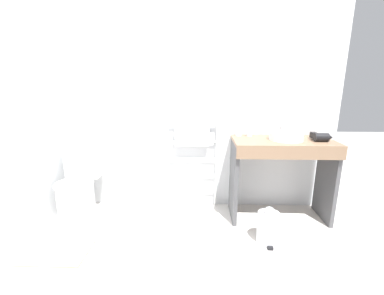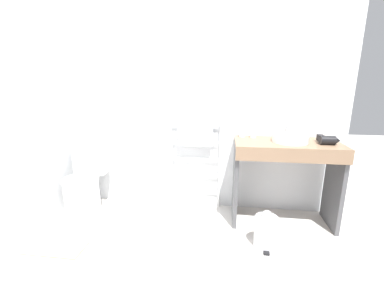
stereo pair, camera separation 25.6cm
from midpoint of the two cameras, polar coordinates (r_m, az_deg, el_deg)
name	(u,v)px [view 2 (the right image)]	position (r m, az deg, el deg)	size (l,w,h in m)	color
ground_plane	(177,274)	(2.24, 0.33, -26.38)	(12.00, 12.00, 0.00)	silver
wall_back	(197,100)	(2.96, 3.58, 10.51)	(3.27, 0.12, 2.53)	silver
wall_side	(28,103)	(2.91, -30.65, 8.48)	(0.12, 1.81, 2.53)	silver
toilet	(84,185)	(3.16, -20.67, -7.93)	(0.39, 0.54, 0.77)	white
towel_radiator	(195,146)	(2.93, 3.21, 0.32)	(0.59, 0.06, 1.04)	silver
vanity_counter	(285,169)	(2.83, 22.48, -4.43)	(1.03, 0.52, 0.88)	#84664C
sink_basin	(290,138)	(2.77, 23.53, 1.91)	(0.35, 0.35, 0.08)	white
faucet	(287,130)	(2.94, 22.67, 3.66)	(0.02, 0.10, 0.14)	silver
cup_near_wall	(242,132)	(2.86, 13.64, 3.30)	(0.07, 0.07, 0.10)	white
cup_near_edge	(253,133)	(2.85, 16.00, 3.02)	(0.06, 0.06, 0.09)	white
hair_dryer	(328,140)	(2.84, 30.28, 1.45)	(0.18, 0.19, 0.09)	black
trash_bin	(266,231)	(2.56, 19.01, -17.23)	(0.20, 0.24, 0.36)	silver
bath_mat	(58,244)	(2.77, -25.22, -18.91)	(0.56, 0.36, 0.01)	gray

